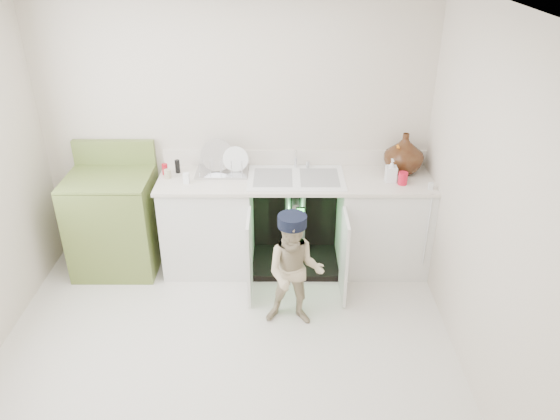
% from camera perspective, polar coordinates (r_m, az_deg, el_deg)
% --- Properties ---
extents(ground, '(3.50, 3.50, 0.00)m').
position_cam_1_polar(ground, '(4.33, -5.61, -14.41)').
color(ground, '#BCB3A5').
rests_on(ground, ground).
extents(room_shell, '(6.00, 5.50, 1.26)m').
position_cam_1_polar(room_shell, '(3.61, -6.52, 0.41)').
color(room_shell, beige).
rests_on(room_shell, ground).
extents(counter_run, '(2.44, 1.02, 1.27)m').
position_cam_1_polar(counter_run, '(5.02, 2.12, -0.93)').
color(counter_run, silver).
rests_on(counter_run, ground).
extents(avocado_stove, '(0.74, 0.65, 1.16)m').
position_cam_1_polar(avocado_stove, '(5.22, -16.90, -1.10)').
color(avocado_stove, olive).
rests_on(avocado_stove, ground).
extents(repair_worker, '(0.50, 0.71, 0.97)m').
position_cam_1_polar(repair_worker, '(4.28, 1.55, -6.39)').
color(repair_worker, tan).
rests_on(repair_worker, ground).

